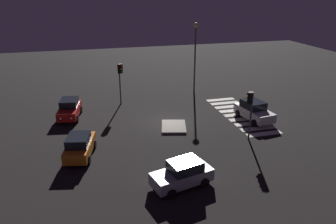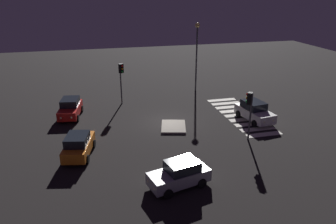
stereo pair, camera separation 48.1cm
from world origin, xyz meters
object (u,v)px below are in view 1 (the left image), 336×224
at_px(traffic_light_south, 250,104).
at_px(street_lamp, 195,46).
at_px(traffic_light_north, 120,74).
at_px(car_white, 254,111).
at_px(car_orange, 80,146).
at_px(car_silver, 183,174).
at_px(traffic_island, 174,127).
at_px(car_red, 70,109).

distance_m(traffic_light_south, street_lamp, 13.92).
bearing_deg(traffic_light_south, traffic_light_north, -8.20).
distance_m(car_white, car_orange, 16.08).
height_order(car_silver, car_orange, car_orange).
height_order(traffic_island, car_silver, car_silver).
relative_size(car_white, car_orange, 1.04).
relative_size(car_silver, car_orange, 0.99).
distance_m(car_orange, car_red, 8.18).
relative_size(traffic_island, car_red, 0.77).
xyz_separation_m(car_white, car_red, (5.13, 16.63, -0.03)).
bearing_deg(car_white, street_lamp, -175.30).
height_order(traffic_light_north, traffic_light_south, traffic_light_north).
distance_m(car_silver, traffic_light_north, 16.44).
bearing_deg(car_silver, traffic_light_north, -97.79).
bearing_deg(traffic_light_north, car_white, 26.39).
bearing_deg(street_lamp, car_silver, 158.64).
bearing_deg(traffic_light_north, car_silver, -23.83).
distance_m(traffic_light_north, street_lamp, 9.66).
bearing_deg(car_white, traffic_light_south, -43.65).
bearing_deg(traffic_island, traffic_light_south, -125.55).
relative_size(car_silver, street_lamp, 0.52).
height_order(traffic_island, traffic_light_north, traffic_light_north).
bearing_deg(car_silver, traffic_island, -116.33).
xyz_separation_m(car_white, traffic_light_north, (7.59, 11.38, 2.40)).
bearing_deg(traffic_island, car_white, -91.39).
xyz_separation_m(car_silver, car_red, (13.70, 6.98, 0.03)).
bearing_deg(traffic_light_south, traffic_island, 7.70).
xyz_separation_m(car_silver, traffic_light_north, (16.16, 1.72, 2.46)).
bearing_deg(traffic_island, car_silver, 167.55).
height_order(car_white, traffic_light_south, traffic_light_south).
bearing_deg(traffic_light_south, street_lamp, -47.60).
xyz_separation_m(car_white, car_silver, (-8.58, 9.65, -0.06)).
xyz_separation_m(car_red, street_lamp, (5.06, -14.31, 4.53)).
distance_m(traffic_island, street_lamp, 12.54).
height_order(car_orange, street_lamp, street_lamp).
bearing_deg(traffic_light_south, car_silver, 78.54).
relative_size(traffic_light_north, traffic_light_south, 1.08).
distance_m(car_white, traffic_light_north, 13.88).
bearing_deg(car_red, street_lamp, 118.35).
relative_size(car_orange, street_lamp, 0.52).
height_order(traffic_island, street_lamp, street_lamp).
bearing_deg(car_red, car_white, 81.73).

